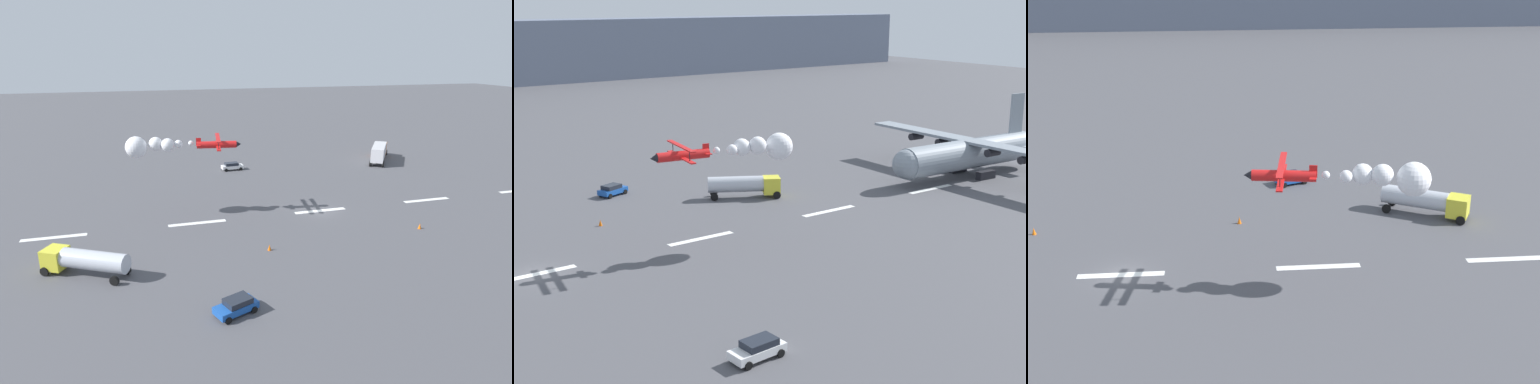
{
  "view_description": "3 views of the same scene",
  "coord_description": "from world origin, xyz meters",
  "views": [
    {
      "loc": [
        25.4,
        55.9,
        22.72
      ],
      "look_at": [
        9.41,
        -2.04,
        3.13
      ],
      "focal_mm": 30.34,
      "sensor_mm": 36.0,
      "label": 1
    },
    {
      "loc": [
        -20.16,
        -66.58,
        25.75
      ],
      "look_at": [
        27.79,
        0.0,
        3.86
      ],
      "focal_mm": 51.35,
      "sensor_mm": 36.0,
      "label": 2
    },
    {
      "loc": [
        9.83,
        -59.47,
        30.81
      ],
      "look_at": [
        14.9,
        -2.88,
        8.83
      ],
      "focal_mm": 49.77,
      "sensor_mm": 36.0,
      "label": 3
    }
  ],
  "objects": [
    {
      "name": "airport_staff_sedan",
      "position": [
        18.05,
        22.65,
        0.81
      ],
      "size": [
        4.38,
        3.14,
        1.52
      ],
      "color": "#194CA5",
      "rests_on": "ground"
    },
    {
      "name": "runway_stripe_4",
      "position": [
        0.0,
        0.0,
        0.01
      ],
      "size": [
        8.0,
        0.9,
        0.01
      ],
      "primitive_type": "cube",
      "color": "white",
      "rests_on": "ground"
    },
    {
      "name": "runway_stripe_5",
      "position": [
        18.43,
        0.0,
        0.01
      ],
      "size": [
        8.0,
        0.9,
        0.01
      ],
      "primitive_type": "cube",
      "color": "white",
      "rests_on": "ground"
    },
    {
      "name": "fuel_tanker_truck",
      "position": [
        31.95,
        11.44,
        1.75
      ],
      "size": [
        9.5,
        6.85,
        2.9
      ],
      "color": "yellow",
      "rests_on": "ground"
    },
    {
      "name": "traffic_cone_far",
      "position": [
        11.29,
        10.9,
        0.38
      ],
      "size": [
        0.44,
        0.44,
        0.75
      ],
      "primitive_type": "cone",
      "color": "orange",
      "rests_on": "ground"
    },
    {
      "name": "runway_stripe_6",
      "position": [
        36.86,
        0.0,
        0.01
      ],
      "size": [
        8.0,
        0.9,
        0.01
      ],
      "primitive_type": "cube",
      "color": "white",
      "rests_on": "ground"
    },
    {
      "name": "traffic_cone_near",
      "position": [
        -10.13,
        9.94,
        0.38
      ],
      "size": [
        0.44,
        0.44,
        0.75
      ],
      "primitive_type": "cone",
      "color": "orange",
      "rests_on": "ground"
    },
    {
      "name": "stunt_biplane_red",
      "position": [
        23.01,
        -4.06,
        10.35
      ],
      "size": [
        15.85,
        6.81,
        2.95
      ],
      "color": "red"
    },
    {
      "name": "ground_plane",
      "position": [
        0.0,
        0.0,
        0.0
      ],
      "size": [
        440.0,
        440.0,
        0.0
      ],
      "primitive_type": "plane",
      "color": "#4C4C51",
      "rests_on": "ground"
    }
  ]
}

